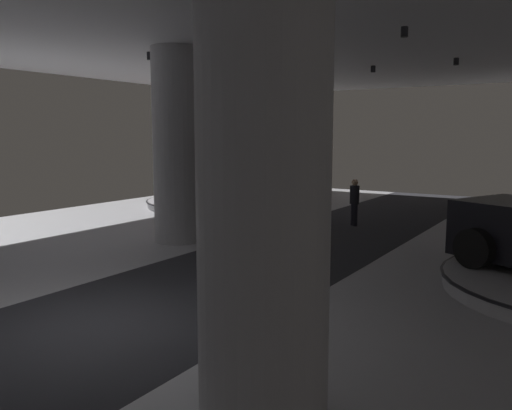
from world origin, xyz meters
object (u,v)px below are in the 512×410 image
at_px(display_car_deep_left, 283,173).
at_px(visitor_walking_near, 354,199).
at_px(display_platform_deep_left, 283,190).
at_px(column_left, 177,146).
at_px(column_right, 263,168).
at_px(display_platform_far_left, 215,202).
at_px(display_car_far_left, 215,182).

distance_m(display_car_deep_left, visitor_walking_near, 10.23).
relative_size(display_platform_deep_left, visitor_walking_near, 2.89).
relative_size(column_left, visitor_walking_near, 3.46).
height_order(column_right, display_car_deep_left, column_right).
bearing_deg(visitor_walking_near, display_car_deep_left, 133.29).
relative_size(display_platform_deep_left, display_platform_far_left, 0.78).
height_order(column_right, display_car_far_left, column_right).
bearing_deg(visitor_walking_near, display_platform_far_left, 168.87).
distance_m(display_car_deep_left, display_platform_far_left, 6.15).
distance_m(display_platform_far_left, display_car_far_left, 0.90).
distance_m(column_left, display_platform_far_left, 7.84).
bearing_deg(display_car_deep_left, visitor_walking_near, -46.71).
bearing_deg(visitor_walking_near, display_platform_deep_left, 133.43).
bearing_deg(column_left, display_platform_far_left, 118.70).
bearing_deg(display_car_deep_left, display_platform_far_left, -89.09).
xyz_separation_m(display_car_deep_left, display_platform_far_left, (0.10, -6.08, -0.87)).
relative_size(column_left, display_car_deep_left, 1.23).
relative_size(display_platform_deep_left, display_car_far_left, 1.03).
height_order(column_left, visitor_walking_near, column_left).
xyz_separation_m(display_platform_far_left, visitor_walking_near, (6.91, -1.36, 0.74)).
relative_size(column_right, visitor_walking_near, 3.46).
relative_size(column_right, column_left, 1.00).
bearing_deg(column_left, display_car_far_left, 118.85).
relative_size(display_platform_far_left, visitor_walking_near, 3.70).
xyz_separation_m(display_platform_deep_left, display_car_far_left, (0.10, -6.08, 0.91)).
height_order(display_platform_far_left, display_car_far_left, display_car_far_left).
bearing_deg(visitor_walking_near, column_left, -123.19).
relative_size(column_left, display_car_far_left, 1.24).
xyz_separation_m(column_right, visitor_walking_near, (-3.82, 12.02, -1.84)).
bearing_deg(column_right, column_left, 136.21).
height_order(column_right, visitor_walking_near, column_right).
height_order(column_left, display_platform_far_left, column_left).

